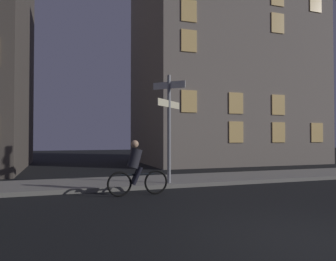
% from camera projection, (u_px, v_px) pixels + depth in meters
% --- Properties ---
extents(ground_plane, '(80.00, 80.00, 0.00)m').
position_uv_depth(ground_plane, '(308.00, 242.00, 5.11)').
color(ground_plane, black).
extents(sidewalk_kerb, '(40.00, 2.69, 0.14)m').
position_uv_depth(sidewalk_kerb, '(167.00, 181.00, 11.86)').
color(sidewalk_kerb, gray).
rests_on(sidewalk_kerb, ground_plane).
extents(signpost, '(1.19, 1.19, 3.70)m').
position_uv_depth(signpost, '(169.00, 120.00, 10.87)').
color(signpost, gray).
rests_on(signpost, sidewalk_kerb).
extents(cyclist, '(1.82, 0.34, 1.61)m').
position_uv_depth(cyclist, '(136.00, 170.00, 9.24)').
color(cyclist, black).
rests_on(cyclist, ground_plane).
extents(building_right_block, '(11.51, 8.20, 12.84)m').
position_uv_depth(building_right_block, '(223.00, 71.00, 22.39)').
color(building_right_block, slate).
rests_on(building_right_block, ground_plane).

